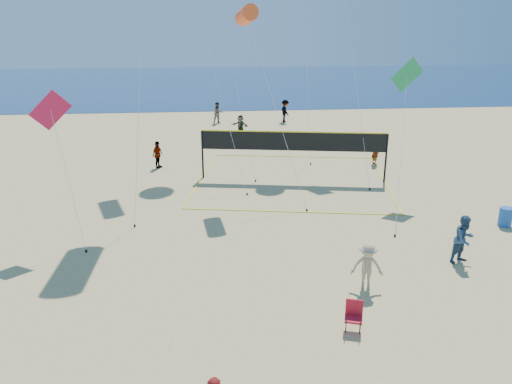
{
  "coord_description": "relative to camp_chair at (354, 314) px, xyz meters",
  "views": [
    {
      "loc": [
        -2.25,
        -10.67,
        8.04
      ],
      "look_at": [
        -0.99,
        2.0,
        3.71
      ],
      "focal_mm": 35.0,
      "sensor_mm": 36.0,
      "label": 1
    }
  ],
  "objects": [
    {
      "name": "kite_2",
      "position": [
        -1.86,
        12.8,
        7.87
      ],
      "size": [
        2.92,
        4.66,
        8.86
      ],
      "rotation": [
        0.0,
        0.0,
        0.15
      ],
      "color": "#FF5822",
      "rests_on": "ground"
    },
    {
      "name": "far_person_3",
      "position": [
        -2.89,
        30.24,
        0.39
      ],
      "size": [
        1.0,
        0.87,
        1.76
      ],
      "primitive_type": "imported",
      "rotation": [
        0.0,
        0.0,
        0.27
      ],
      "color": "gray",
      "rests_on": "ground"
    },
    {
      "name": "volleyball_net",
      "position": [
        0.67,
        13.88,
        1.35
      ],
      "size": [
        11.53,
        11.41,
        2.66
      ],
      "rotation": [
        0.0,
        0.0,
        -0.18
      ],
      "color": "black",
      "rests_on": "ground"
    },
    {
      "name": "far_person_4",
      "position": [
        2.79,
        30.19,
        0.45
      ],
      "size": [
        0.95,
        1.34,
        1.89
      ],
      "primitive_type": "imported",
      "rotation": [
        0.0,
        0.0,
        1.79
      ],
      "color": "gray",
      "rests_on": "ground"
    },
    {
      "name": "bystander_b",
      "position": [
        1.04,
        2.17,
        0.28
      ],
      "size": [
        1.1,
        0.79,
        1.55
      ],
      "primitive_type": "imported",
      "rotation": [
        0.0,
        0.0,
        -0.23
      ],
      "color": "tan",
      "rests_on": "ground"
    },
    {
      "name": "ground",
      "position": [
        -1.58,
        -0.83,
        -0.49
      ],
      "size": [
        120.0,
        120.0,
        0.0
      ],
      "primitive_type": "plane",
      "color": "tan",
      "rests_on": "ground"
    },
    {
      "name": "kite_3",
      "position": [
        -9.48,
        7.35,
        4.27
      ],
      "size": [
        1.9,
        1.88,
        5.76
      ],
      "rotation": [
        0.0,
        0.0,
        0.4
      ],
      "color": "#C81642",
      "rests_on": "ground"
    },
    {
      "name": "trash_barrel",
      "position": [
        8.4,
        6.65,
        -0.09
      ],
      "size": [
        0.65,
        0.65,
        0.79
      ],
      "primitive_type": "cylinder",
      "rotation": [
        0.0,
        0.0,
        0.28
      ],
      "color": "#194FA8",
      "rests_on": "ground"
    },
    {
      "name": "far_person_0",
      "position": [
        -6.75,
        16.98,
        0.3
      ],
      "size": [
        0.76,
        1.0,
        1.58
      ],
      "primitive_type": "imported",
      "rotation": [
        0.0,
        0.0,
        1.1
      ],
      "color": "gray",
      "rests_on": "ground"
    },
    {
      "name": "far_person_2",
      "position": [
        6.08,
        16.44,
        0.32
      ],
      "size": [
        0.49,
        0.65,
        1.62
      ],
      "primitive_type": "imported",
      "rotation": [
        0.0,
        0.0,
        1.75
      ],
      "color": "gray",
      "rests_on": "ground"
    },
    {
      "name": "far_person_1",
      "position": [
        -1.36,
        25.03,
        0.3
      ],
      "size": [
        1.46,
        1.24,
        1.58
      ],
      "primitive_type": "imported",
      "rotation": [
        0.0,
        0.0,
        -0.63
      ],
      "color": "gray",
      "rests_on": "ground"
    },
    {
      "name": "ocean",
      "position": [
        -1.58,
        61.17,
        -0.48
      ],
      "size": [
        140.0,
        50.0,
        0.03
      ],
      "primitive_type": "cube",
      "color": "navy",
      "rests_on": "ground"
    },
    {
      "name": "bystander_a",
      "position": [
        4.98,
        3.65,
        0.38
      ],
      "size": [
        1.03,
        0.93,
        1.74
      ],
      "primitive_type": "imported",
      "rotation": [
        0.0,
        0.0,
        0.38
      ],
      "color": "navy",
      "rests_on": "ground"
    },
    {
      "name": "camp_chair",
      "position": [
        0.0,
        0.0,
        0.0
      ],
      "size": [
        0.58,
        0.68,
        0.98
      ],
      "rotation": [
        0.0,
        0.0,
        -0.31
      ],
      "color": "#B41423",
      "rests_on": "ground"
    },
    {
      "name": "kite_4",
      "position": [
        5.44,
        11.21,
        4.97
      ],
      "size": [
        2.98,
        5.69,
        6.57
      ],
      "rotation": [
        0.0,
        0.0,
        0.36
      ],
      "color": "#1D9452",
      "rests_on": "ground"
    }
  ]
}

